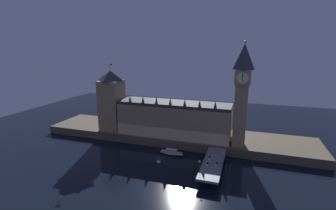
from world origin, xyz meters
TOP-DOWN VIEW (x-y plane):
  - ground_plane at (0.00, 0.00)m, footprint 400.00×400.00m
  - embankment at (0.00, 39.00)m, footprint 220.00×42.00m
  - parliament_hall at (1.30, 32.20)m, footprint 88.16×23.77m
  - clock_tower at (51.36, 25.80)m, footprint 10.65×10.76m
  - victoria_tower at (-53.14, 30.18)m, footprint 17.72×17.72m
  - bridge at (37.91, -5.00)m, footprint 12.20×46.00m
  - car_northbound_lead at (35.22, -1.51)m, footprint 2.02×4.20m
  - car_northbound_trail at (35.22, -10.02)m, footprint 1.92×4.25m
  - car_southbound_lead at (40.59, -8.22)m, footprint 2.09×4.45m
  - pedestrian_near_rail at (32.54, -18.92)m, footprint 0.38×0.38m
  - pedestrian_mid_walk at (43.27, -6.56)m, footprint 0.38×0.38m
  - pedestrian_far_rail at (32.54, 8.33)m, footprint 0.38×0.38m
  - street_lamp_near at (32.14, -19.72)m, footprint 1.34×0.60m
  - street_lamp_mid at (43.67, -5.00)m, footprint 1.34×0.60m
  - boat_upstream at (6.60, 8.69)m, footprint 17.89×5.22m

SIDE VIEW (x-z plane):
  - ground_plane at x=0.00m, z-range 0.00..0.00m
  - boat_upstream at x=6.60m, z-range -0.56..3.62m
  - embankment at x=0.00m, z-range 0.00..6.31m
  - bridge at x=37.91m, z-range 0.93..6.45m
  - car_northbound_trail at x=35.22m, z-range 5.48..6.91m
  - car_southbound_lead at x=40.59m, z-range 5.48..7.01m
  - car_northbound_lead at x=35.22m, z-range 5.48..7.05m
  - pedestrian_mid_walk at x=43.27m, z-range 5.57..7.21m
  - pedestrian_near_rail at x=32.54m, z-range 5.57..7.22m
  - pedestrian_far_rail at x=32.54m, z-range 5.58..7.40m
  - street_lamp_near at x=32.14m, z-range 6.39..13.32m
  - street_lamp_mid at x=43.67m, z-range 6.41..13.44m
  - parliament_hall at x=1.30m, z-range 3.59..35.66m
  - victoria_tower at x=-53.14m, z-range 3.45..59.27m
  - clock_tower at x=51.36m, z-range 8.49..81.07m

